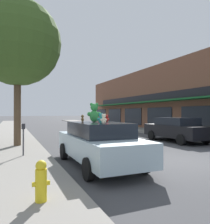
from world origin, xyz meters
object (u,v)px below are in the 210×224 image
plush_art_car (99,143)px  teddy_bear_pink (100,118)px  teddy_bear_brown (82,118)px  street_tree (18,43)px  teddy_bear_giant (94,113)px  teddy_bear_cream (104,119)px  teddy_bear_teal (101,118)px  parking_meter (23,135)px  teddy_bear_red (107,118)px  fire_hydrant (41,181)px  parked_car_far_center (177,129)px

plush_art_car → teddy_bear_pink: 1.27m
teddy_bear_brown → street_tree: bearing=-121.4°
plush_art_car → teddy_bear_giant: teddy_bear_giant is taller
plush_art_car → street_tree: size_ratio=0.62×
teddy_bear_cream → teddy_bear_teal: 0.49m
teddy_bear_pink → parking_meter: (-2.74, 1.35, -0.71)m
teddy_bear_red → teddy_bear_giant: bearing=0.5°
plush_art_car → teddy_bear_brown: (-0.33, 0.83, 0.83)m
plush_art_car → teddy_bear_pink: bearing=65.6°
plush_art_car → teddy_bear_brown: bearing=111.2°
teddy_bear_brown → teddy_bear_teal: teddy_bear_teal is taller
teddy_bear_cream → teddy_bear_red: size_ratio=1.15×
teddy_bear_cream → street_tree: street_tree is taller
street_tree → fire_hydrant: 9.39m
plush_art_car → fire_hydrant: plush_art_car is taller
teddy_bear_brown → fire_hydrant: 4.21m
teddy_bear_pink → parked_car_far_center: size_ratio=0.07×
street_tree → fire_hydrant: (0.24, -7.95, -4.98)m
street_tree → parked_car_far_center: bearing=-7.7°
teddy_bear_pink → street_tree: street_tree is taller
teddy_bear_giant → parking_meter: (-2.31, 1.89, -0.89)m
teddy_bear_brown → parking_meter: 2.55m
street_tree → fire_hydrant: street_tree is taller
teddy_bear_cream → teddy_bear_teal: size_ratio=0.94×
plush_art_car → parked_car_far_center: (6.93, 3.93, 0.01)m
parked_car_far_center → teddy_bear_cream: bearing=-144.9°
teddy_bear_brown → parking_meter: bearing=-92.0°
plush_art_car → teddy_bear_teal: size_ratio=14.39×
plush_art_car → teddy_bear_teal: (-0.18, -0.65, 0.86)m
teddy_bear_teal → parked_car_far_center: bearing=-136.1°
teddy_bear_pink → street_tree: bearing=-75.0°
teddy_bear_red → plush_art_car: bearing=39.8°
teddy_bear_pink → teddy_bear_teal: bearing=50.9°
teddy_bear_brown → teddy_bear_pink: size_ratio=0.86×
teddy_bear_giant → teddy_bear_pink: bearing=-105.8°
teddy_bear_teal → teddy_bear_red: bearing=-113.1°
teddy_bear_pink → parking_meter: size_ratio=0.25×
parked_car_far_center → street_tree: (-9.44, 1.28, 4.70)m
fire_hydrant → parking_meter: (-0.09, 4.95, 0.41)m
plush_art_car → teddy_bear_red: bearing=28.5°
teddy_bear_cream → teddy_bear_pink: bearing=-123.2°
teddy_bear_cream → teddy_bear_red: teddy_bear_cream is taller
teddy_bear_cream → fire_hydrant: bearing=24.3°
teddy_bear_teal → street_tree: size_ratio=0.04×
teddy_bear_red → parking_meter: teddy_bear_red is taller
teddy_bear_red → fire_hydrant: size_ratio=0.34×
teddy_bear_brown → parking_meter: teddy_bear_brown is taller
teddy_bear_giant → teddy_bear_brown: bearing=-39.2°
teddy_bear_cream → teddy_bear_pink: size_ratio=1.00×
street_tree → parking_meter: street_tree is taller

